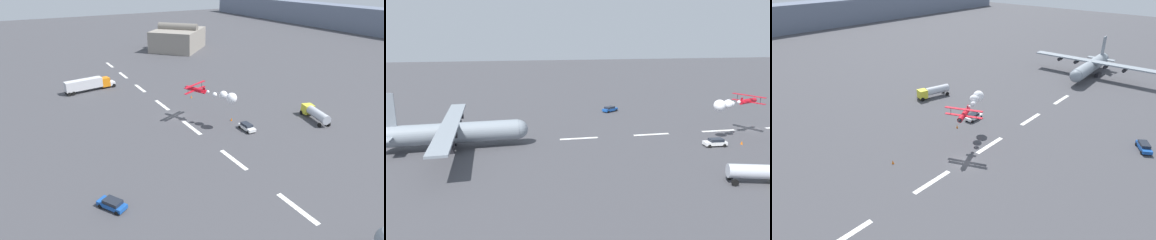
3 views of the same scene
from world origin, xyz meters
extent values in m
plane|color=#424247|center=(0.00, 0.00, 0.00)|extent=(440.00, 440.00, 0.00)
cube|color=white|center=(-55.93, 0.00, 0.01)|extent=(8.00, 0.90, 0.01)
cube|color=white|center=(-39.95, 0.00, 0.01)|extent=(8.00, 0.90, 0.01)
cube|color=white|center=(-23.97, 0.00, 0.01)|extent=(8.00, 0.90, 0.01)
cube|color=white|center=(-7.99, 0.00, 0.01)|extent=(8.00, 0.90, 0.01)
cube|color=white|center=(7.99, 0.00, 0.01)|extent=(8.00, 0.90, 0.01)
cube|color=white|center=(23.97, 0.00, 0.01)|extent=(8.00, 0.90, 0.01)
cube|color=white|center=(39.95, 0.00, 0.01)|extent=(8.00, 0.90, 0.01)
cylinder|color=red|center=(3.91, 3.34, 7.26)|extent=(5.16, 2.97, 1.01)
cube|color=red|center=(3.73, 3.26, 7.11)|extent=(3.51, 7.06, 0.12)
cube|color=red|center=(3.73, 3.26, 8.45)|extent=(3.51, 7.06, 0.12)
cylinder|color=black|center=(4.75, 0.88, 7.78)|extent=(0.08, 0.08, 1.34)
cylinder|color=black|center=(2.71, 5.64, 7.78)|extent=(0.08, 0.08, 1.34)
cube|color=red|center=(6.06, 4.26, 7.71)|extent=(0.68, 0.37, 1.10)
cube|color=red|center=(6.06, 4.26, 7.31)|extent=(1.34, 2.07, 0.08)
cone|color=black|center=(1.21, 2.18, 7.26)|extent=(0.98, 1.06, 0.86)
sphere|color=white|center=(7.01, 4.72, 7.42)|extent=(0.70, 0.70, 0.70)
sphere|color=white|center=(8.94, 5.28, 7.26)|extent=(1.06, 1.06, 1.06)
sphere|color=white|center=(10.61, 6.49, 7.48)|extent=(1.84, 1.84, 1.84)
sphere|color=white|center=(12.86, 7.06, 7.36)|extent=(2.35, 2.35, 2.35)
cube|color=silver|center=(-30.05, -6.94, 1.10)|extent=(2.69, 1.92, 1.10)
cube|color=orange|center=(-29.78, -8.92, 1.85)|extent=(2.80, 2.71, 2.60)
cube|color=silver|center=(-28.91, -15.42, 2.30)|extent=(3.90, 10.94, 2.80)
cylinder|color=black|center=(-31.31, -6.91, 0.55)|extent=(0.49, 1.14, 1.10)
cylinder|color=black|center=(-29.68, -19.10, 0.55)|extent=(0.49, 1.14, 1.10)
cylinder|color=black|center=(-29.52, -20.29, 0.55)|extent=(0.49, 1.14, 1.10)
cylinder|color=black|center=(-28.83, -6.58, 0.55)|extent=(0.49, 1.14, 1.10)
cylinder|color=black|center=(-27.20, -18.77, 0.55)|extent=(0.49, 1.14, 1.10)
cylinder|color=black|center=(-27.04, -19.96, 0.55)|extent=(0.49, 1.14, 1.10)
cube|color=yellow|center=(15.39, 28.28, 1.60)|extent=(2.77, 2.90, 2.20)
cylinder|color=#B7BCC6|center=(19.70, 27.07, 1.85)|extent=(7.06, 3.84, 2.10)
cylinder|color=black|center=(14.49, 27.28, 0.50)|extent=(1.05, 0.58, 1.00)
cylinder|color=black|center=(21.85, 25.22, 0.50)|extent=(1.05, 0.58, 1.00)
cylinder|color=black|center=(15.14, 29.60, 0.50)|extent=(1.05, 0.58, 1.00)
cylinder|color=black|center=(22.49, 27.54, 0.50)|extent=(1.05, 0.58, 1.00)
cube|color=#194CA5|center=(26.50, -23.82, 0.65)|extent=(4.82, 3.92, 0.65)
cube|color=#1E232D|center=(26.67, -23.72, 1.25)|extent=(3.20, 2.84, 0.55)
cylinder|color=black|center=(25.62, -25.42, 0.32)|extent=(0.66, 0.52, 0.64)
cylinder|color=black|center=(28.33, -23.75, 0.32)|extent=(0.66, 0.52, 0.64)
cylinder|color=black|center=(24.67, -23.89, 0.32)|extent=(0.66, 0.52, 0.64)
cylinder|color=black|center=(27.39, -22.22, 0.32)|extent=(0.66, 0.52, 0.64)
cube|color=white|center=(15.05, 10.06, 0.65)|extent=(4.44, 1.99, 0.65)
cube|color=#1E232D|center=(14.85, 10.07, 1.25)|extent=(2.69, 1.77, 0.55)
cylinder|color=black|center=(16.62, 10.90, 0.32)|extent=(0.65, 0.25, 0.64)
cylinder|color=black|center=(13.56, 11.03, 0.32)|extent=(0.65, 0.25, 0.64)
cylinder|color=black|center=(16.54, 9.10, 0.32)|extent=(0.65, 0.25, 0.64)
cylinder|color=black|center=(13.48, 9.23, 0.32)|extent=(0.65, 0.25, 0.64)
cube|color=gray|center=(-68.28, 35.57, 4.51)|extent=(30.45, 30.72, 9.02)
cylinder|color=slate|center=(-68.28, 35.57, 9.92)|extent=(15.70, 14.95, 3.60)
cone|color=orange|center=(-9.00, 9.34, 0.38)|extent=(0.44, 0.44, 0.75)
cone|color=orange|center=(9.20, 10.04, 0.38)|extent=(0.44, 0.44, 0.75)
camera|label=1|loc=(66.39, -32.67, 31.69)|focal=30.78mm
camera|label=2|loc=(53.54, 69.84, 21.36)|focal=33.34mm
camera|label=3|loc=(-37.04, -32.67, 33.03)|focal=29.79mm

